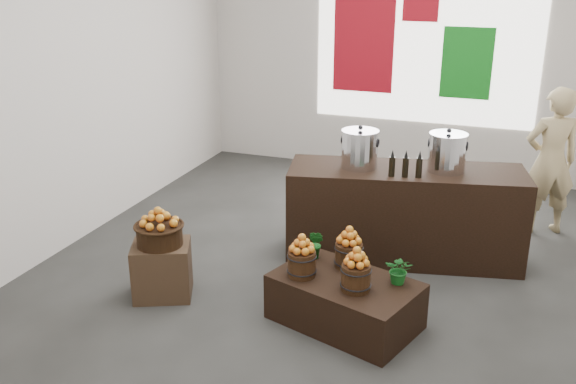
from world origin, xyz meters
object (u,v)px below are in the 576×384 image
(display_table, at_px, (345,301))
(shopper, at_px, (550,161))
(wicker_basket, at_px, (160,235))
(crate, at_px, (162,270))
(stock_pot_left, at_px, (360,150))
(counter, at_px, (404,214))
(stock_pot_center, at_px, (447,153))

(display_table, height_order, shopper, shopper)
(wicker_basket, relative_size, shopper, 0.25)
(crate, distance_m, shopper, 4.59)
(stock_pot_left, bearing_deg, wicker_basket, -134.64)
(display_table, bearing_deg, stock_pot_left, 118.77)
(display_table, height_order, counter, counter)
(counter, distance_m, stock_pot_left, 0.86)
(stock_pot_left, bearing_deg, shopper, 35.66)
(shopper, bearing_deg, stock_pot_left, 12.79)
(crate, xyz_separation_m, counter, (2.02, 1.66, 0.24))
(wicker_basket, xyz_separation_m, stock_pot_center, (2.41, 1.74, 0.56))
(crate, height_order, wicker_basket, wicker_basket)
(stock_pot_center, distance_m, shopper, 1.63)
(stock_pot_center, bearing_deg, counter, -167.82)
(counter, height_order, stock_pot_left, stock_pot_left)
(wicker_basket, height_order, stock_pot_center, stock_pot_center)
(counter, relative_size, shopper, 1.41)
(crate, distance_m, counter, 2.63)
(stock_pot_left, xyz_separation_m, stock_pot_center, (0.88, 0.19, 0.00))
(stock_pot_left, height_order, shopper, shopper)
(stock_pot_left, height_order, stock_pot_center, same)
(stock_pot_left, distance_m, shopper, 2.41)
(shopper, bearing_deg, counter, 18.78)
(shopper, bearing_deg, stock_pot_center, 25.74)
(crate, bearing_deg, shopper, 40.29)
(stock_pot_left, bearing_deg, crate, -134.64)
(crate, height_order, stock_pot_center, stock_pot_center)
(display_table, bearing_deg, wicker_basket, -157.86)
(counter, relative_size, stock_pot_left, 6.47)
(counter, bearing_deg, stock_pot_left, 180.00)
(crate, height_order, stock_pot_left, stock_pot_left)
(display_table, relative_size, counter, 0.51)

